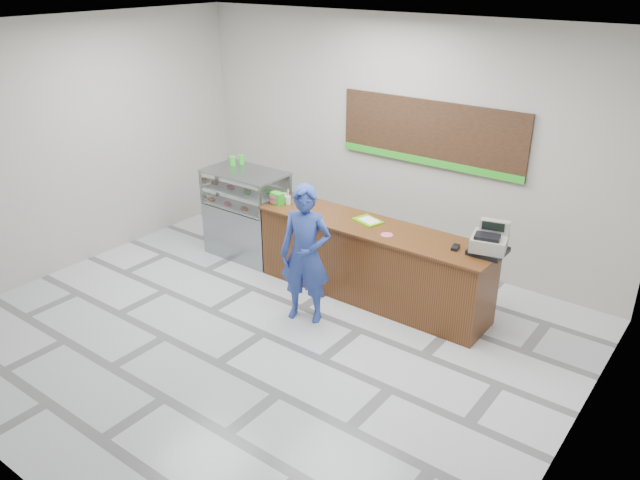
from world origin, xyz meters
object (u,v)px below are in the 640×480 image
Objects in this scene: sales_counter at (372,262)px; serving_tray at (368,221)px; cash_register at (490,242)px; customer at (306,254)px; display_case at (247,213)px.

serving_tray reaches higher than sales_counter.
cash_register is 2.17m from customer.
display_case is 0.76× the size of customer.
display_case is at bearing -180.00° from sales_counter.
display_case is at bearing 133.67° from customer.
customer reaches higher than cash_register.
cash_register is 0.28× the size of customer.
customer is (1.85, -0.93, 0.20)m from display_case.
cash_register is at bearing 2.03° from display_case.
cash_register is (1.50, 0.13, 0.65)m from sales_counter.
display_case is 2.67× the size of cash_register.
customer is at bearing -111.72° from sales_counter.
cash_register is at bearing 17.97° from serving_tray.
customer is (-0.37, -0.93, 0.36)m from sales_counter.
sales_counter is 6.53× the size of cash_register.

